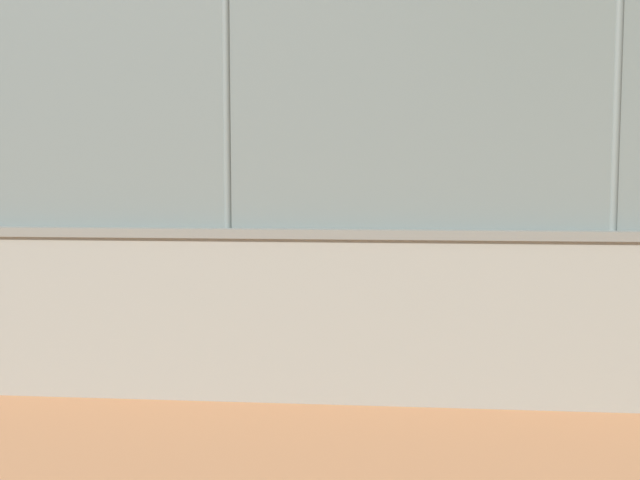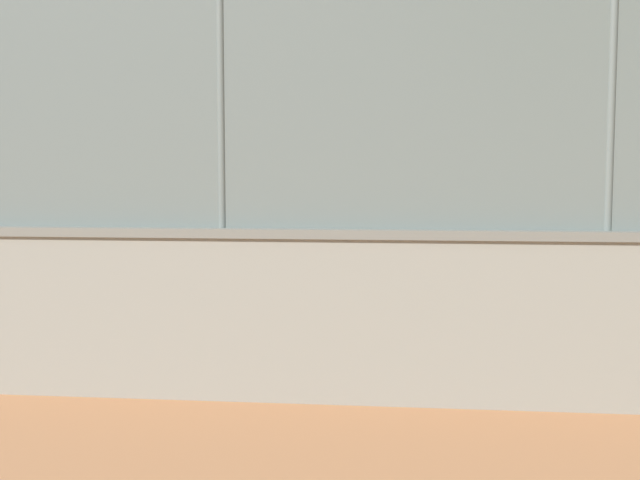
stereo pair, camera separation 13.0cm
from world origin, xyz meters
The scene contains 8 objects.
ground_plane centered at (0.00, 0.00, 0.00)m, with size 260.00×260.00×0.00m, color #B27247.
perimeter_wall centered at (-0.70, 12.52, 0.76)m, with size 26.64×1.12×1.51m.
fence_panel_on_wall centered at (-0.70, 12.52, 2.65)m, with size 26.16×0.82×2.27m.
player_at_service_line centered at (0.77, 0.53, 0.94)m, with size 0.95×0.92×1.60m.
player_baseline_waiting centered at (-5.19, 8.43, 0.90)m, with size 1.05×0.70×1.54m.
player_near_wall_returning centered at (0.28, 6.51, 0.86)m, with size 1.20×0.70×1.47m.
sports_ball centered at (2.14, 2.07, 0.11)m, with size 0.22×0.22×0.22m, color orange.
spare_ball_by_wall centered at (-1.82, 11.07, 0.05)m, with size 0.10×0.10×0.10m, color #3399D8.
Camera 1 is at (-1.96, 19.31, 2.00)m, focal length 44.19 mm.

